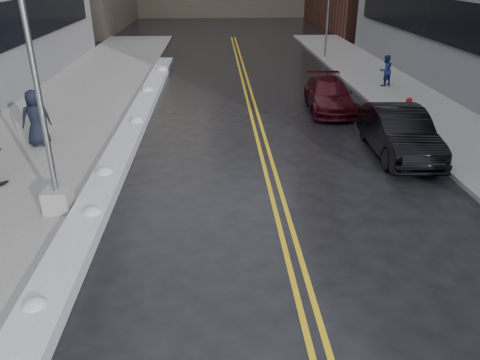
{
  "coord_description": "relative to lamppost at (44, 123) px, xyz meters",
  "views": [
    {
      "loc": [
        0.84,
        -8.96,
        5.96
      ],
      "look_at": [
        1.36,
        1.15,
        1.3
      ],
      "focal_mm": 35.0,
      "sensor_mm": 36.0,
      "label": 1
    }
  ],
  "objects": [
    {
      "name": "ground",
      "position": [
        3.3,
        -2.0,
        -2.53
      ],
      "size": [
        160.0,
        160.0,
        0.0
      ],
      "primitive_type": "plane",
      "color": "black",
      "rests_on": "ground"
    },
    {
      "name": "sidewalk_west",
      "position": [
        -2.45,
        8.0,
        -2.46
      ],
      "size": [
        5.5,
        50.0,
        0.15
      ],
      "primitive_type": "cube",
      "color": "gray",
      "rests_on": "ground"
    },
    {
      "name": "sidewalk_east",
      "position": [
        13.3,
        8.0,
        -2.46
      ],
      "size": [
        4.0,
        50.0,
        0.15
      ],
      "primitive_type": "cube",
      "color": "gray",
      "rests_on": "ground"
    },
    {
      "name": "lane_line_left",
      "position": [
        5.65,
        8.0,
        -2.53
      ],
      "size": [
        0.12,
        50.0,
        0.01
      ],
      "primitive_type": "cube",
      "color": "gold",
      "rests_on": "ground"
    },
    {
      "name": "lane_line_right",
      "position": [
        5.95,
        8.0,
        -2.53
      ],
      "size": [
        0.12,
        50.0,
        0.01
      ],
      "primitive_type": "cube",
      "color": "gold",
      "rests_on": "ground"
    },
    {
      "name": "snow_ridge",
      "position": [
        0.85,
        6.0,
        -2.36
      ],
      "size": [
        0.9,
        30.0,
        0.34
      ],
      "primitive_type": "cube",
      "color": "silver",
      "rests_on": "ground"
    },
    {
      "name": "lamppost",
      "position": [
        0.0,
        0.0,
        0.0
      ],
      "size": [
        0.65,
        0.65,
        7.62
      ],
      "color": "gray",
      "rests_on": "sidewalk_west"
    },
    {
      "name": "fire_hydrant",
      "position": [
        12.3,
        8.0,
        -1.98
      ],
      "size": [
        0.26,
        0.26,
        0.73
      ],
      "color": "maroon",
      "rests_on": "sidewalk_east"
    },
    {
      "name": "traffic_signal",
      "position": [
        11.8,
        22.0,
        0.87
      ],
      "size": [
        0.16,
        0.2,
        6.0
      ],
      "color": "gray",
      "rests_on": "sidewalk_east"
    },
    {
      "name": "pedestrian_c",
      "position": [
        -2.12,
        4.99,
        -1.4
      ],
      "size": [
        1.13,
        0.95,
        1.97
      ],
      "primitive_type": "imported",
      "rotation": [
        0.0,
        0.0,
        3.53
      ],
      "color": "black",
      "rests_on": "sidewalk_west"
    },
    {
      "name": "pedestrian_east",
      "position": [
        13.01,
        13.21,
        -1.59
      ],
      "size": [
        0.96,
        0.89,
        1.59
      ],
      "primitive_type": "imported",
      "rotation": [
        0.0,
        0.0,
        3.62
      ],
      "color": "navy",
      "rests_on": "sidewalk_east"
    },
    {
      "name": "car_black",
      "position": [
        10.31,
        3.82,
        -1.74
      ],
      "size": [
        1.84,
        4.89,
        1.59
      ],
      "primitive_type": "imported",
      "rotation": [
        0.0,
        0.0,
        -0.03
      ],
      "color": "black",
      "rests_on": "ground"
    },
    {
      "name": "car_maroon",
      "position": [
        9.19,
        9.39,
        -1.86
      ],
      "size": [
        2.18,
        4.74,
        1.34
      ],
      "primitive_type": "imported",
      "rotation": [
        0.0,
        0.0,
        -0.07
      ],
      "color": "#390910",
      "rests_on": "ground"
    }
  ]
}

